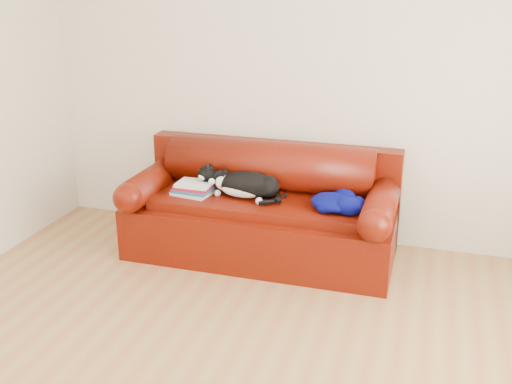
# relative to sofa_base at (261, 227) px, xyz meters

# --- Properties ---
(ground) EXTENTS (4.50, 4.50, 0.00)m
(ground) POSITION_rel_sofa_base_xyz_m (0.23, -1.49, -0.24)
(ground) COLOR #9B643E
(ground) RESTS_ON ground
(room_shell) EXTENTS (4.52, 4.02, 2.61)m
(room_shell) POSITION_rel_sofa_base_xyz_m (0.35, -1.48, 1.43)
(room_shell) COLOR beige
(room_shell) RESTS_ON ground
(sofa_base) EXTENTS (2.10, 0.90, 0.50)m
(sofa_base) POSITION_rel_sofa_base_xyz_m (0.00, 0.00, 0.00)
(sofa_base) COLOR #3E0202
(sofa_base) RESTS_ON ground
(sofa_back) EXTENTS (2.10, 1.01, 0.88)m
(sofa_back) POSITION_rel_sofa_base_xyz_m (-0.00, 0.24, 0.30)
(sofa_back) COLOR #3E0202
(sofa_back) RESTS_ON ground
(book_stack) EXTENTS (0.33, 0.27, 0.10)m
(book_stack) POSITION_rel_sofa_base_xyz_m (-0.53, -0.11, 0.31)
(book_stack) COLOR beige
(book_stack) RESTS_ON sofa_base
(cat) EXTENTS (0.70, 0.31, 0.25)m
(cat) POSITION_rel_sofa_base_xyz_m (-0.11, -0.05, 0.36)
(cat) COLOR black
(cat) RESTS_ON sofa_base
(blanket) EXTENTS (0.45, 0.42, 0.13)m
(blanket) POSITION_rel_sofa_base_xyz_m (0.61, -0.10, 0.32)
(blanket) COLOR #020447
(blanket) RESTS_ON sofa_base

